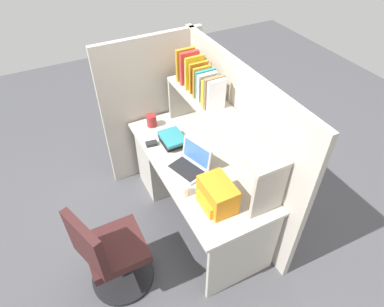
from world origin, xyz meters
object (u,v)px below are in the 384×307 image
at_px(backpack, 217,195).
at_px(paper_cup, 183,190).
at_px(laptop, 190,163).
at_px(snack_canister, 152,121).
at_px(computer_mouse, 152,144).
at_px(office_chair, 111,256).

relative_size(backpack, paper_cup, 3.22).
bearing_deg(laptop, snack_canister, -174.61).
distance_m(laptop, paper_cup, 0.31).
distance_m(laptop, computer_mouse, 0.46).
bearing_deg(backpack, office_chair, -100.85).
distance_m(paper_cup, snack_canister, 0.95).
height_order(laptop, snack_canister, laptop).
relative_size(laptop, backpack, 1.24).
bearing_deg(office_chair, computer_mouse, -62.34).
bearing_deg(snack_canister, paper_cup, -7.06).
distance_m(backpack, snack_canister, 1.15).
distance_m(backpack, computer_mouse, 0.90).
relative_size(backpack, snack_canister, 2.53).
bearing_deg(snack_canister, backpack, 2.94).
bearing_deg(laptop, computer_mouse, -156.99).
xyz_separation_m(backpack, snack_canister, (-1.15, -0.06, -0.05)).
xyz_separation_m(snack_canister, office_chair, (0.99, -0.77, -0.40)).
height_order(laptop, office_chair, laptop).
height_order(backpack, computer_mouse, backpack).
xyz_separation_m(backpack, office_chair, (-0.16, -0.83, -0.44)).
relative_size(computer_mouse, snack_canister, 0.88).
relative_size(laptop, snack_canister, 3.13).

